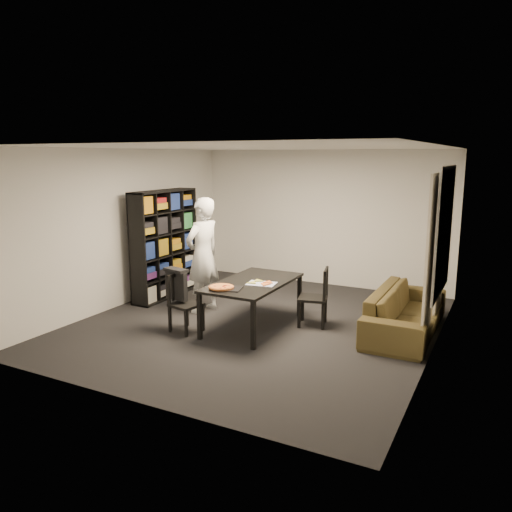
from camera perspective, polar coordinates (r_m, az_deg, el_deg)
The scene contains 16 objects.
room at distance 7.26m, azimuth 0.21°, elevation 2.01°, with size 5.01×5.51×2.61m.
window_pane at distance 7.09m, azimuth 20.75°, elevation 2.69°, with size 0.02×1.40×1.60m, color black.
window_frame at distance 7.09m, azimuth 20.71°, elevation 2.69°, with size 0.03×1.52×1.72m, color white.
curtain_left at distance 6.65m, azimuth 19.28°, elevation -0.80°, with size 0.03×0.70×2.25m, color beige.
curtain_right at distance 7.67m, azimuth 20.40°, elevation 0.66°, with size 0.03×0.70×2.25m, color beige.
bookshelf at distance 8.97m, azimuth -10.39°, elevation 1.34°, with size 0.35×1.50×1.90m, color black.
dining_table at distance 7.26m, azimuth -0.36°, elevation -3.39°, with size 0.92×1.66×0.69m.
chair_left at distance 7.25m, azimuth -8.44°, elevation -4.82°, with size 0.46×0.46×0.83m.
chair_right at distance 7.41m, azimuth 7.16°, elevation -4.23°, with size 0.49×0.49×0.87m.
draped_jacket at distance 7.27m, azimuth -9.10°, elevation -3.04°, with size 0.39×0.23×0.46m.
person at distance 8.00m, azimuth -6.09°, elevation 0.08°, with size 0.67×0.44×1.85m, color silver.
baking_tray at distance 6.87m, azimuth -3.33°, elevation -3.69°, with size 0.40×0.32×0.01m, color black.
pepperoni_pizza at distance 6.85m, azimuth -3.99°, elevation -3.56°, with size 0.35×0.35×0.03m.
kitchen_towel at distance 7.11m, azimuth 0.63°, elevation -3.18°, with size 0.40×0.30×0.01m, color white.
pizza_slices at distance 7.13m, azimuth 0.55°, elevation -3.03°, with size 0.37×0.31×0.01m, color gold, non-canonical shape.
sofa at distance 7.45m, azimuth 16.74°, elevation -6.07°, with size 2.12×0.83×0.62m, color #443A1B.
Camera 1 is at (3.25, -6.38, 2.47)m, focal length 35.00 mm.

